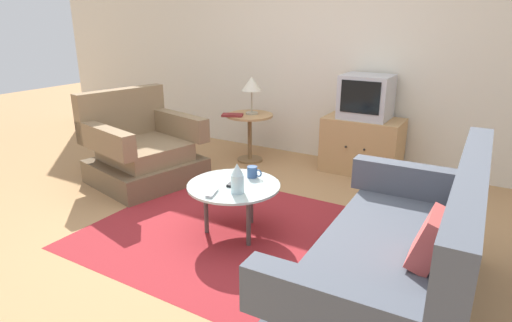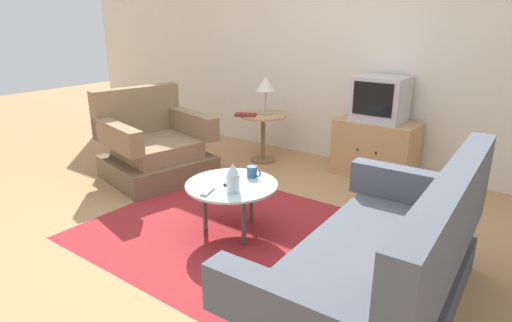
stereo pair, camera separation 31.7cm
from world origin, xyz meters
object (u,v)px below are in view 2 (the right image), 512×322
couch (380,273)px  armchair (154,149)px  tv_stand (375,148)px  vase (233,178)px  coffee_table (232,188)px  book (246,115)px  side_table (263,127)px  mug (252,172)px  tv_remote_silver (208,191)px  television (380,99)px  table_lamp (266,85)px  tv_remote_dark (231,182)px

couch → armchair: bearing=71.6°
tv_stand → vase: size_ratio=3.65×
coffee_table → book: bearing=124.1°
armchair → side_table: 1.30m
couch → mug: size_ratio=13.91×
side_table → tv_remote_silver: 2.05m
side_table → television: size_ratio=1.11×
couch → tv_remote_silver: (-1.36, 0.09, 0.12)m
table_lamp → couch: bearing=-42.4°
television → tv_remote_silver: bearing=-101.3°
television → tv_remote_silver: size_ratio=3.17×
vase → television: bearing=81.9°
coffee_table → couch: bearing=-14.1°
tv_stand → book: size_ratio=3.03×
side_table → tv_stand: tv_stand is taller
tv_remote_silver → tv_remote_dark: bearing=157.0°
tv_remote_silver → book: book is taller
armchair → tv_remote_dark: size_ratio=7.88×
coffee_table → tv_remote_silver: bearing=-96.6°
television → mug: 1.82m
armchair → tv_stand: bearing=140.0°
couch → vase: couch is taller
tv_stand → tv_remote_silver: 2.23m
couch → television: (-0.92, 2.29, 0.54)m
side_table → tv_remote_silver: (0.83, -1.88, 0.02)m
coffee_table → television: television is taller
table_lamp → tv_remote_silver: size_ratio=2.69×
coffee_table → tv_stand: bearing=78.0°
tv_remote_dark → tv_stand: bearing=159.7°
tv_stand → television: 0.54m
television → tv_remote_silver: (-0.44, -2.20, -0.41)m
table_lamp → tv_remote_silver: bearing=-66.7°
armchair → vase: 1.74m
armchair → tv_remote_dark: (1.49, -0.51, 0.12)m
table_lamp → tv_stand: bearing=12.5°
armchair → tv_stand: 2.39m
mug → book: size_ratio=0.48×
tv_stand → vase: bearing=-98.2°
side_table → book: bearing=-123.3°
tv_remote_silver → vase: bearing=113.1°
armchair → coffee_table: (1.50, -0.50, 0.07)m
table_lamp → tv_remote_dark: size_ratio=2.92×
armchair → vase: armchair is taller
couch → tv_remote_dark: couch is taller
side_table → vase: bearing=-60.9°
tv_remote_dark → tv_remote_silver: size_ratio=0.92×
coffee_table → side_table: (-0.86, 1.63, 0.03)m
tv_remote_dark → coffee_table: bearing=114.3°
book → tv_remote_dark: bearing=-80.4°
couch → tv_stand: couch is taller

